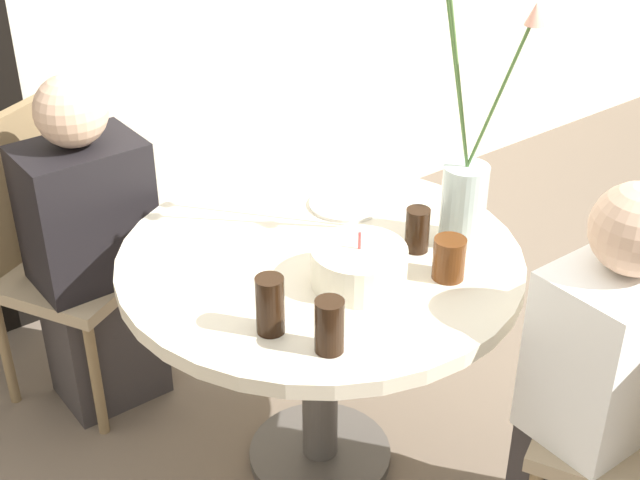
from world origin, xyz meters
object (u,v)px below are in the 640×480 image
object	(u,v)px
drink_glass_1	(329,326)
drink_glass_2	(449,258)
chair_near_front	(49,244)
person_woman	(93,258)
drink_glass_0	(417,230)
drink_glass_3	(270,305)
side_plate	(346,204)
person_guest	(601,402)
birthday_cake	(359,266)
flower_vase	(465,186)

from	to	relation	value
drink_glass_1	drink_glass_2	distance (m)	0.41
chair_near_front	person_woman	xyz separation A→B (m)	(0.08, -0.14, -0.01)
chair_near_front	drink_glass_0	xyz separation A→B (m)	(0.63, -0.92, 0.25)
drink_glass_3	drink_glass_0	bearing A→B (deg)	7.25
drink_glass_0	drink_glass_2	bearing A→B (deg)	-100.56
side_plate	drink_glass_2	distance (m)	0.44
drink_glass_3	side_plate	bearing A→B (deg)	35.62
drink_glass_0	person_guest	world-z (taller)	person_guest
birthday_cake	person_woman	bearing A→B (deg)	113.03
birthday_cake	drink_glass_1	world-z (taller)	birthday_cake
flower_vase	person_guest	size ratio (longest dim) A/B	0.71
drink_glass_2	drink_glass_3	xyz separation A→B (m)	(-0.46, 0.08, 0.02)
chair_near_front	side_plate	bearing A→B (deg)	-72.85
drink_glass_2	side_plate	bearing A→B (deg)	85.94
drink_glass_3	chair_near_front	bearing A→B (deg)	98.24
chair_near_front	drink_glass_0	size ratio (longest dim) A/B	7.80
drink_glass_3	drink_glass_1	bearing A→B (deg)	-65.00
chair_near_front	drink_glass_3	xyz separation A→B (m)	(0.14, -0.98, 0.26)
person_guest	side_plate	bearing A→B (deg)	97.80
birthday_cake	drink_glass_0	xyz separation A→B (m)	(0.21, 0.03, 0.01)
drink_glass_0	person_woman	bearing A→B (deg)	125.65
drink_glass_0	person_woman	size ratio (longest dim) A/B	0.11
side_plate	drink_glass_2	size ratio (longest dim) A/B	1.94
drink_glass_1	drink_glass_2	bearing A→B (deg)	7.52
drink_glass_0	side_plate	bearing A→B (deg)	89.12
chair_near_front	person_guest	world-z (taller)	person_guest
flower_vase	side_plate	world-z (taller)	flower_vase
chair_near_front	side_plate	xyz separation A→B (m)	(0.64, -0.62, 0.20)
flower_vase	drink_glass_3	size ratio (longest dim) A/B	5.48
flower_vase	side_plate	distance (m)	0.38
drink_glass_1	person_guest	distance (m)	0.69
flower_vase	drink_glass_2	world-z (taller)	flower_vase
drink_glass_2	person_woman	xyz separation A→B (m)	(-0.53, 0.92, -0.26)
chair_near_front	drink_glass_2	distance (m)	1.24
birthday_cake	drink_glass_2	world-z (taller)	birthday_cake
person_woman	person_guest	distance (m)	1.46
flower_vase	drink_glass_1	xyz separation A→B (m)	(-0.55, -0.16, -0.10)
side_plate	person_woman	bearing A→B (deg)	139.25
person_guest	birthday_cake	bearing A→B (deg)	123.72
drink_glass_0	person_woman	distance (m)	0.99
flower_vase	person_woman	distance (m)	1.12
person_guest	flower_vase	bearing A→B (deg)	89.73
flower_vase	drink_glass_1	distance (m)	0.58
birthday_cake	person_guest	size ratio (longest dim) A/B	0.22
side_plate	drink_glass_2	world-z (taller)	drink_glass_2
flower_vase	drink_glass_2	xyz separation A→B (m)	(-0.14, -0.10, -0.11)
drink_glass_2	person_guest	size ratio (longest dim) A/B	0.10
flower_vase	drink_glass_1	size ratio (longest dim) A/B	6.01
chair_near_front	drink_glass_0	distance (m)	1.14
chair_near_front	drink_glass_2	xyz separation A→B (m)	(0.61, -1.06, 0.25)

